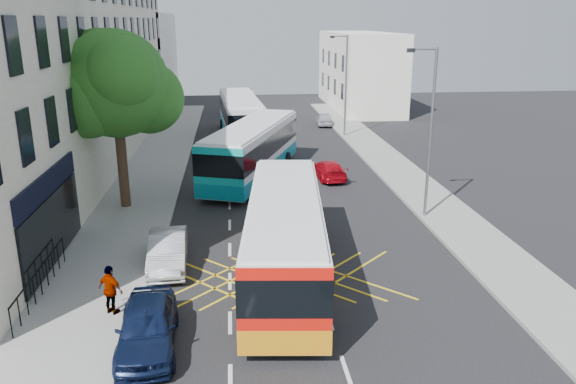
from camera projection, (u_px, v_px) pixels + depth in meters
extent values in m
plane|color=black|center=(347.00, 373.00, 15.47)|extent=(120.00, 120.00, 0.00)
cube|color=gray|center=(126.00, 207.00, 28.89)|extent=(5.00, 70.00, 0.15)
cube|color=gray|center=(427.00, 197.00, 30.43)|extent=(3.00, 70.00, 0.15)
cube|color=beige|center=(55.00, 66.00, 35.50)|extent=(8.00, 45.00, 13.00)
cube|color=black|center=(47.00, 184.00, 21.12)|extent=(0.12, 7.00, 0.90)
cube|color=black|center=(53.00, 228.00, 21.65)|extent=(0.12, 7.00, 2.60)
cube|color=silver|center=(134.00, 58.00, 64.94)|extent=(8.00, 20.00, 10.00)
cube|color=silver|center=(359.00, 70.00, 60.98)|extent=(6.00, 18.00, 8.00)
cylinder|color=#382619|center=(122.00, 164.00, 28.22)|extent=(0.50, 0.50, 4.40)
sphere|color=#2A5C1A|center=(115.00, 84.00, 27.04)|extent=(5.20, 5.20, 5.20)
sphere|color=#2A5C1A|center=(148.00, 98.00, 28.17)|extent=(3.60, 3.60, 3.60)
sphere|color=#2A5C1A|center=(88.00, 98.00, 26.53)|extent=(3.80, 3.80, 3.80)
sphere|color=#2A5C1A|center=(122.00, 73.00, 25.69)|extent=(3.40, 3.40, 3.40)
sphere|color=#2A5C1A|center=(101.00, 61.00, 27.72)|extent=(3.20, 3.20, 3.20)
cylinder|color=slate|center=(431.00, 135.00, 26.26)|extent=(0.14, 0.14, 8.00)
cylinder|color=slate|center=(424.00, 49.00, 25.05)|extent=(1.20, 0.10, 0.10)
cube|color=black|center=(411.00, 50.00, 25.01)|extent=(0.35, 0.15, 0.18)
cylinder|color=slate|center=(346.00, 86.00, 45.27)|extent=(0.14, 0.14, 8.00)
cylinder|color=slate|center=(340.00, 36.00, 44.07)|extent=(1.20, 0.10, 0.10)
cube|color=black|center=(332.00, 37.00, 44.02)|extent=(0.35, 0.15, 0.18)
cube|color=silver|center=(285.00, 235.00, 20.62)|extent=(3.68, 11.54, 2.73)
cube|color=silver|center=(285.00, 199.00, 20.20)|extent=(3.45, 11.30, 0.12)
cube|color=black|center=(285.00, 225.00, 20.50)|extent=(3.74, 11.61, 1.13)
cube|color=orange|center=(285.00, 259.00, 20.90)|extent=(3.73, 11.60, 0.77)
cube|color=red|center=(285.00, 311.00, 15.22)|extent=(2.62, 0.36, 2.58)
cube|color=#FF0C0C|center=(247.00, 334.00, 15.42)|extent=(0.25, 0.08, 0.25)
cube|color=#FF0C0C|center=(322.00, 334.00, 15.42)|extent=(0.25, 0.08, 0.25)
cylinder|color=black|center=(255.00, 236.00, 23.94)|extent=(0.38, 0.95, 0.93)
cylinder|color=black|center=(315.00, 236.00, 23.95)|extent=(0.38, 0.95, 0.93)
cylinder|color=black|center=(243.00, 319.00, 17.34)|extent=(0.38, 0.95, 0.93)
cylinder|color=black|center=(326.00, 319.00, 17.35)|extent=(0.38, 0.95, 0.93)
cube|color=silver|center=(253.00, 149.00, 33.95)|extent=(6.46, 12.01, 2.84)
cube|color=silver|center=(252.00, 125.00, 33.52)|extent=(6.18, 11.72, 0.13)
cube|color=black|center=(252.00, 143.00, 33.84)|extent=(6.54, 12.09, 1.18)
cube|color=#0B7A8D|center=(253.00, 165.00, 34.25)|extent=(6.53, 12.08, 0.80)
cube|color=#0DA5A4|center=(218.00, 174.00, 28.50)|extent=(2.60, 1.00, 2.68)
cube|color=#FF0C0C|center=(199.00, 186.00, 28.96)|extent=(0.26, 0.14, 0.25)
cube|color=#FF0C0C|center=(239.00, 189.00, 28.46)|extent=(0.26, 0.14, 0.25)
cylinder|color=black|center=(248.00, 157.00, 37.63)|extent=(0.61, 1.01, 0.97)
cylinder|color=black|center=(287.00, 159.00, 37.02)|extent=(0.61, 1.01, 0.97)
cylinder|color=black|center=(209.00, 187.00, 30.96)|extent=(0.61, 1.01, 0.97)
cylinder|color=black|center=(255.00, 190.00, 30.35)|extent=(0.61, 1.01, 0.97)
cube|color=silver|center=(241.00, 115.00, 45.69)|extent=(3.50, 12.15, 2.89)
cube|color=silver|center=(240.00, 97.00, 45.24)|extent=(3.26, 11.90, 0.13)
cube|color=black|center=(240.00, 110.00, 45.57)|extent=(3.56, 12.22, 1.20)
cube|color=#0E95AF|center=(241.00, 128.00, 45.98)|extent=(3.55, 12.21, 0.82)
cube|color=white|center=(248.00, 129.00, 40.05)|extent=(2.77, 0.28, 2.73)
cube|color=#FF0C0C|center=(232.00, 140.00, 40.09)|extent=(0.25, 0.08, 0.25)
cube|color=#FF0C0C|center=(263.00, 139.00, 40.44)|extent=(0.25, 0.08, 0.25)
cylinder|color=black|center=(222.00, 125.00, 48.95)|extent=(0.37, 1.00, 0.98)
cylinder|color=black|center=(253.00, 124.00, 49.38)|extent=(0.37, 1.00, 0.98)
cylinder|color=black|center=(227.00, 142.00, 42.06)|extent=(0.37, 1.00, 0.98)
cylinder|color=black|center=(263.00, 141.00, 42.49)|extent=(0.37, 1.00, 0.98)
imported|color=#0D1735|center=(147.00, 326.00, 16.45)|extent=(1.90, 4.26, 1.42)
imported|color=#A4A7AB|center=(168.00, 251.00, 21.91)|extent=(1.64, 4.14, 1.34)
imported|color=#B30714|center=(328.00, 170.00, 34.19)|extent=(1.97, 3.99, 1.12)
imported|color=#3F4247|center=(235.00, 109.00, 57.33)|extent=(2.08, 4.34, 1.19)
imported|color=#B2B5BB|center=(324.00, 119.00, 51.39)|extent=(1.75, 3.57, 1.17)
imported|color=gray|center=(111.00, 290.00, 18.05)|extent=(1.04, 0.87, 1.67)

